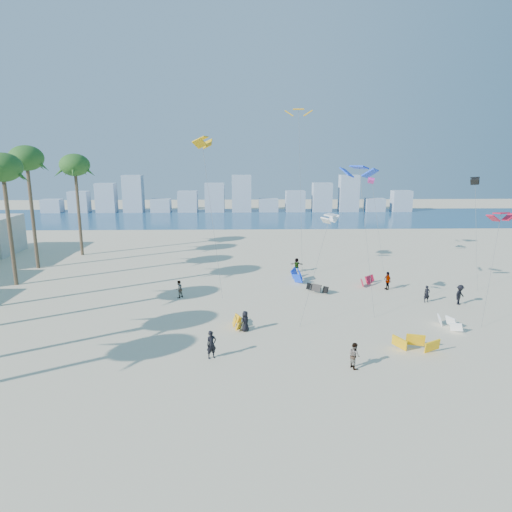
{
  "coord_description": "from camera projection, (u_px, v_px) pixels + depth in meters",
  "views": [
    {
      "loc": [
        2.0,
        -22.59,
        13.32
      ],
      "look_at": [
        3.0,
        16.0,
        4.5
      ],
      "focal_mm": 31.73,
      "sensor_mm": 36.0,
      "label": 1
    }
  ],
  "objects": [
    {
      "name": "flying_kites",
      "position": [
        349.0,
        165.0,
        43.49
      ],
      "size": [
        30.83,
        22.49,
        18.51
      ],
      "color": "white",
      "rests_on": "ground"
    },
    {
      "name": "kitesurfers_far",
      "position": [
        339.0,
        286.0,
        43.29
      ],
      "size": [
        26.65,
        18.36,
        1.83
      ],
      "color": "black",
      "rests_on": "ground"
    },
    {
      "name": "kitesurfer_near",
      "position": [
        211.0,
        345.0,
        29.86
      ],
      "size": [
        0.83,
        0.73,
        1.9
      ],
      "primitive_type": "imported",
      "rotation": [
        0.0,
        0.0,
        0.49
      ],
      "color": "black",
      "rests_on": "ground"
    },
    {
      "name": "grounded_kites",
      "position": [
        345.0,
        299.0,
        40.76
      ],
      "size": [
        18.22,
        20.32,
        1.08
      ],
      "color": "#FFB00D",
      "rests_on": "ground"
    },
    {
      "name": "ground",
      "position": [
        209.0,
        400.0,
        24.93
      ],
      "size": [
        220.0,
        220.0,
        0.0
      ],
      "primitive_type": "plane",
      "color": "beige",
      "rests_on": "ground"
    },
    {
      "name": "ocean",
      "position": [
        235.0,
        218.0,
        95.1
      ],
      "size": [
        220.0,
        220.0,
        0.0
      ],
      "primitive_type": "plane",
      "color": "navy",
      "rests_on": "ground"
    },
    {
      "name": "distant_skyline",
      "position": [
        230.0,
        198.0,
        104.13
      ],
      "size": [
        85.0,
        3.0,
        8.4
      ],
      "color": "#9EADBF",
      "rests_on": "ground"
    },
    {
      "name": "kitesurfer_mid",
      "position": [
        354.0,
        355.0,
        28.54
      ],
      "size": [
        0.85,
        0.97,
        1.68
      ],
      "primitive_type": "imported",
      "rotation": [
        0.0,
        0.0,
        1.87
      ],
      "color": "gray",
      "rests_on": "ground"
    }
  ]
}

